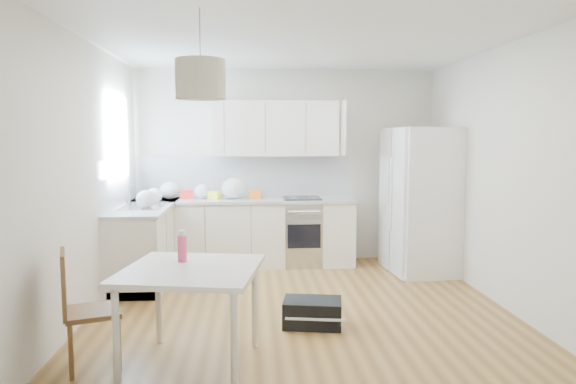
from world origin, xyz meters
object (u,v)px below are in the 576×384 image
at_px(refrigerator, 422,201).
at_px(dining_chair, 93,309).
at_px(gym_bag, 313,313).
at_px(dining_table, 191,279).

xyz_separation_m(refrigerator, dining_chair, (-3.41, -2.60, -0.48)).
distance_m(refrigerator, dining_chair, 4.31).
bearing_deg(gym_bag, dining_chair, -147.23).
bearing_deg(dining_table, gym_bag, 47.91).
bearing_deg(dining_table, refrigerator, 54.69).
height_order(refrigerator, dining_table, refrigerator).
bearing_deg(refrigerator, gym_bag, -136.21).
bearing_deg(dining_chair, dining_table, -22.15).
bearing_deg(refrigerator, dining_table, -139.75).
bearing_deg(gym_bag, refrigerator, 57.86).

